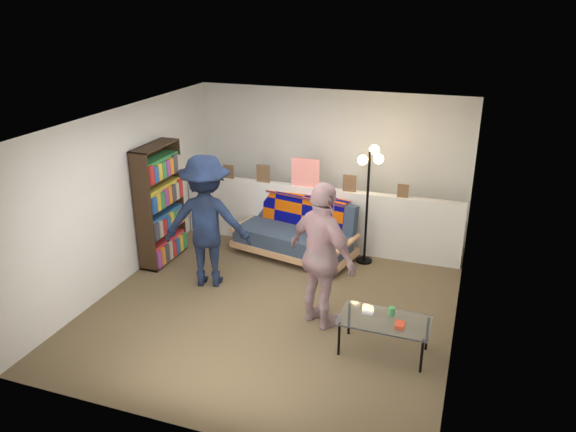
# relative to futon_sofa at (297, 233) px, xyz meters

# --- Properties ---
(ground) EXTENTS (5.00, 5.00, 0.00)m
(ground) POSITION_rel_futon_sofa_xyz_m (0.21, -1.41, -0.37)
(ground) COLOR brown
(ground) RESTS_ON ground
(room_shell) EXTENTS (4.60, 5.05, 2.45)m
(room_shell) POSITION_rel_futon_sofa_xyz_m (0.21, -0.93, 1.30)
(room_shell) COLOR silver
(room_shell) RESTS_ON ground
(half_wall_ledge) EXTENTS (4.45, 0.15, 1.00)m
(half_wall_ledge) POSITION_rel_futon_sofa_xyz_m (0.21, 0.39, 0.13)
(half_wall_ledge) COLOR silver
(half_wall_ledge) RESTS_ON ground
(ledge_decor) EXTENTS (2.97, 0.02, 0.45)m
(ledge_decor) POSITION_rel_futon_sofa_xyz_m (-0.02, 0.37, 0.81)
(ledge_decor) COLOR brown
(ledge_decor) RESTS_ON half_wall_ledge
(futon_sofa) EXTENTS (1.98, 1.22, 0.79)m
(futon_sofa) POSITION_rel_futon_sofa_xyz_m (0.00, 0.00, 0.00)
(futon_sofa) COLOR tan
(futon_sofa) RESTS_ON ground
(bookshelf) EXTENTS (0.30, 0.89, 1.79)m
(bookshelf) POSITION_rel_futon_sofa_xyz_m (-1.87, -0.81, 0.46)
(bookshelf) COLOR black
(bookshelf) RESTS_ON ground
(coffee_table) EXTENTS (1.02, 0.57, 0.52)m
(coffee_table) POSITION_rel_futon_sofa_xyz_m (1.73, -2.10, 0.03)
(coffee_table) COLOR black
(coffee_table) RESTS_ON ground
(floor_lamp) EXTENTS (0.39, 0.33, 1.79)m
(floor_lamp) POSITION_rel_futon_sofa_xyz_m (1.05, 0.14, 0.90)
(floor_lamp) COLOR black
(floor_lamp) RESTS_ON ground
(person_left) EXTENTS (1.32, 0.96, 1.84)m
(person_left) POSITION_rel_futon_sofa_xyz_m (-0.87, -1.25, 0.55)
(person_left) COLOR black
(person_left) RESTS_ON ground
(person_right) EXTENTS (1.14, 0.94, 1.81)m
(person_right) POSITION_rel_futon_sofa_xyz_m (0.90, -1.76, 0.54)
(person_right) COLOR pink
(person_right) RESTS_ON ground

